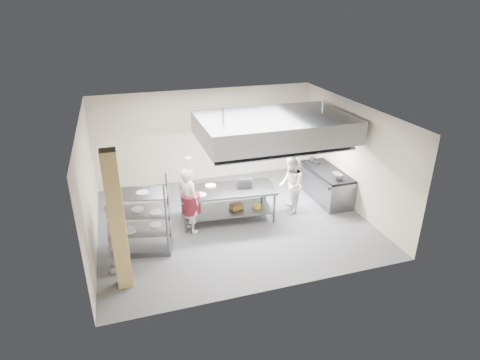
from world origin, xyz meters
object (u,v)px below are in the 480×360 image
object	(u,v)px
cooking_range	(326,185)
chef_plating	(115,237)
island	(228,204)
chef_line	(291,185)
pass_rack	(143,215)
stockpot	(336,175)
chef_head	(189,200)
griddle	(244,183)

from	to	relation	value
cooking_range	chef_plating	size ratio (longest dim) A/B	1.19
island	cooking_range	bearing A→B (deg)	12.40
chef_plating	chef_line	bearing A→B (deg)	119.37
pass_rack	stockpot	size ratio (longest dim) A/B	8.09
chef_head	griddle	size ratio (longest dim) A/B	4.36
pass_rack	cooking_range	xyz separation A→B (m)	(5.45, 1.21, -0.51)
cooking_range	chef_head	distance (m)	4.34
stockpot	chef_line	bearing A→B (deg)	176.99
pass_rack	chef_plating	bearing A→B (deg)	-123.54
island	cooking_range	distance (m)	3.20
cooking_range	stockpot	distance (m)	0.79
chef_plating	island	bearing A→B (deg)	129.77
griddle	island	bearing A→B (deg)	-160.73
cooking_range	griddle	bearing A→B (deg)	-172.96
cooking_range	griddle	world-z (taller)	griddle
chef_head	chef_plating	xyz separation A→B (m)	(-1.82, -1.15, -0.03)
chef_line	griddle	distance (m)	1.33
chef_line	stockpot	world-z (taller)	chef_line
chef_plating	stockpot	world-z (taller)	chef_plating
chef_line	griddle	world-z (taller)	chef_line
chef_head	stockpot	xyz separation A→B (m)	(4.21, 0.10, 0.10)
pass_rack	chef_line	distance (m)	4.12
chef_plating	griddle	distance (m)	3.70
pass_rack	chef_head	distance (m)	1.31
stockpot	pass_rack	bearing A→B (deg)	-173.16
chef_head	chef_line	xyz separation A→B (m)	(2.87, 0.17, -0.05)
cooking_range	chef_head	size ratio (longest dim) A/B	1.14
cooking_range	chef_head	xyz separation A→B (m)	(-4.26, -0.66, 0.46)
chef_head	cooking_range	bearing A→B (deg)	-109.28
chef_plating	pass_rack	bearing A→B (deg)	147.56
griddle	stockpot	distance (m)	2.65
pass_rack	cooking_range	world-z (taller)	pass_rack
pass_rack	chef_line	size ratio (longest dim) A/B	1.13
cooking_range	island	bearing A→B (deg)	-173.02
pass_rack	stockpot	xyz separation A→B (m)	(5.40, 0.65, 0.05)
pass_rack	chef_line	bearing A→B (deg)	22.49
chef_head	chef_line	world-z (taller)	chef_head
cooking_range	chef_plating	world-z (taller)	chef_plating
pass_rack	griddle	distance (m)	2.89
chef_head	island	bearing A→B (deg)	-103.89
cooking_range	chef_plating	bearing A→B (deg)	-163.34
chef_head	chef_plating	size ratio (longest dim) A/B	1.04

